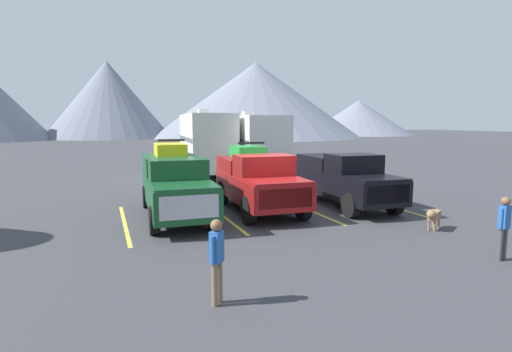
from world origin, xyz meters
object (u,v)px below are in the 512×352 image
at_px(pickup_truck_c, 344,178).
at_px(dog, 433,216).
at_px(camper_trailer_b, 253,142).
at_px(person_c, 504,224).
at_px(camper_trailer_a, 206,141).
at_px(person_a, 217,256).
at_px(pickup_truck_b, 258,179).
at_px(pickup_truck_a, 175,182).

relative_size(pickup_truck_c, dog, 6.48).
distance_m(camper_trailer_b, person_c, 16.08).
height_order(camper_trailer_a, person_c, camper_trailer_a).
bearing_deg(camper_trailer_a, person_c, -80.03).
distance_m(pickup_truck_c, camper_trailer_b, 9.19).
bearing_deg(person_a, pickup_truck_c, 44.25).
distance_m(pickup_truck_b, camper_trailer_b, 9.32).
distance_m(person_c, dog, 2.79).
bearing_deg(pickup_truck_c, pickup_truck_a, 175.44).
relative_size(pickup_truck_a, camper_trailer_b, 0.70).
xyz_separation_m(pickup_truck_b, person_c, (3.44, -7.27, -0.28)).
relative_size(pickup_truck_b, person_a, 3.38).
height_order(pickup_truck_c, camper_trailer_b, camper_trailer_b).
xyz_separation_m(pickup_truck_b, pickup_truck_c, (3.50, -0.36, -0.08)).
bearing_deg(pickup_truck_b, camper_trailer_b, 70.93).
distance_m(camper_trailer_b, person_a, 17.29).
height_order(pickup_truck_b, person_a, pickup_truck_b).
bearing_deg(pickup_truck_a, camper_trailer_b, 54.95).
relative_size(pickup_truck_b, camper_trailer_a, 0.67).
bearing_deg(pickup_truck_a, dog, -34.11).
bearing_deg(pickup_truck_a, pickup_truck_c, -4.56).
height_order(camper_trailer_b, person_c, camper_trailer_b).
bearing_deg(person_c, camper_trailer_b, 91.46).
height_order(pickup_truck_b, camper_trailer_b, camper_trailer_b).
height_order(person_a, person_c, person_a).
relative_size(pickup_truck_b, dog, 6.25).
xyz_separation_m(pickup_truck_c, camper_trailer_b, (-0.46, 9.13, 0.96)).
height_order(pickup_truck_a, pickup_truck_b, pickup_truck_a).
height_order(pickup_truck_a, camper_trailer_a, camper_trailer_a).
bearing_deg(dog, camper_trailer_a, 103.81).
bearing_deg(pickup_truck_c, dog, -83.70).
height_order(pickup_truck_a, person_a, pickup_truck_a).
xyz_separation_m(person_a, person_c, (6.96, -0.07, -0.02)).
bearing_deg(pickup_truck_a, person_c, -49.03).
height_order(pickup_truck_a, camper_trailer_b, camper_trailer_b).
xyz_separation_m(pickup_truck_b, camper_trailer_b, (3.03, 8.77, 0.89)).
distance_m(pickup_truck_b, pickup_truck_c, 3.51).
relative_size(pickup_truck_b, camper_trailer_b, 0.62).
distance_m(camper_trailer_a, camper_trailer_b, 2.73).
xyz_separation_m(pickup_truck_a, camper_trailer_b, (6.04, 8.61, 0.86)).
bearing_deg(person_c, pickup_truck_b, 115.32).
bearing_deg(camper_trailer_b, dog, -86.01).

